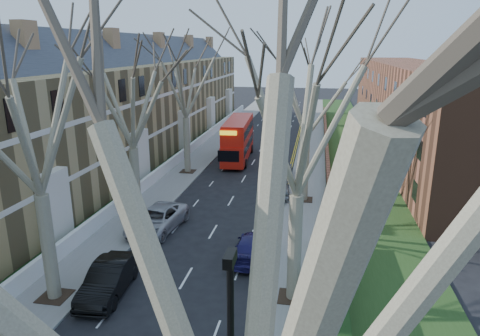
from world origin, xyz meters
The scene contains 18 objects.
pavement_left centered at (-6.00, 39.00, 0.06)m, with size 3.00×102.00×0.12m, color slate.
pavement_right centered at (6.00, 39.00, 0.06)m, with size 3.00×102.00×0.12m, color slate.
terrace_left centered at (-13.65, 31.00, 5.53)m, with size 9.70×78.00×13.60m.
flats_right centered at (17.46, 43.00, 4.98)m, with size 13.97×54.00×10.00m.
front_wall_left centered at (-7.65, 31.00, 0.62)m, with size 0.30×78.00×1.00m.
grass_verge_right centered at (10.50, 39.00, 0.15)m, with size 6.00×102.00×0.06m.
tree_left_mid centered at (-5.70, 6.00, 9.56)m, with size 10.50×10.50×14.71m.
tree_left_far centered at (-5.70, 16.00, 9.24)m, with size 10.15×10.15×14.22m.
tree_left_dist centered at (-5.70, 28.00, 9.56)m, with size 10.50×10.50×14.71m.
tree_right_near centered at (5.70, -6.00, 9.86)m, with size 10.85×10.85×15.20m.
tree_right_mid centered at (5.70, 8.00, 9.56)m, with size 10.50×10.50×14.71m.
tree_right_far centered at (5.70, 22.00, 9.24)m, with size 10.15×10.15×14.22m.
double_decker_bus centered at (-1.79, 33.78, 2.11)m, with size 3.07×10.36×4.31m.
car_left_mid centered at (-3.29, 6.94, 0.79)m, with size 1.68×4.81×1.59m, color black.
car_left_far centered at (-3.70, 14.57, 0.78)m, with size 2.57×5.58×1.55m, color #A09FA4.
car_right_near centered at (3.09, 11.90, 0.68)m, with size 1.89×4.66×1.35m, color #1B164F.
car_right_mid centered at (3.57, 22.96, 0.77)m, with size 1.81×4.50×1.53m, color gray.
car_right_far centered at (3.52, 28.44, 0.65)m, with size 1.37×3.92×1.29m, color black.
Camera 1 is at (6.43, -10.38, 11.83)m, focal length 32.00 mm.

